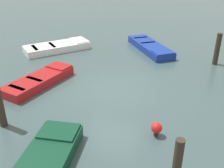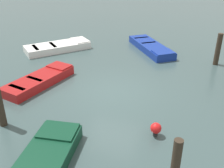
% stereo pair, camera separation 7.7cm
% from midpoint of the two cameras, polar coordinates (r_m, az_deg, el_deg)
% --- Properties ---
extents(ground_plane, '(80.00, 80.00, 0.00)m').
position_cam_midpoint_polar(ground_plane, '(11.29, -0.19, -1.59)').
color(ground_plane, '#384C4C').
extents(rowboat_red, '(3.68, 2.01, 0.46)m').
position_cam_midpoint_polar(rowboat_red, '(12.24, -15.65, 0.82)').
color(rowboat_red, maroon).
rests_on(rowboat_red, ground_plane).
extents(rowboat_blue, '(4.10, 3.34, 0.46)m').
position_cam_midpoint_polar(rowboat_blue, '(16.31, 8.16, 7.98)').
color(rowboat_blue, navy).
rests_on(rowboat_blue, ground_plane).
extents(rowboat_white, '(3.76, 3.71, 0.46)m').
position_cam_midpoint_polar(rowboat_white, '(16.52, -11.91, 7.91)').
color(rowboat_white, silver).
rests_on(rowboat_white, ground_plane).
extents(mooring_piling_far_left, '(0.27, 0.27, 1.69)m').
position_cam_midpoint_polar(mooring_piling_far_left, '(14.86, 21.77, 7.06)').
color(mooring_piling_far_left, '#33281E').
rests_on(mooring_piling_far_left, ground_plane).
extents(mooring_piling_near_left, '(0.22, 0.22, 1.50)m').
position_cam_midpoint_polar(mooring_piling_near_left, '(6.78, 13.63, -16.69)').
color(mooring_piling_near_left, '#33281E').
rests_on(mooring_piling_near_left, ground_plane).
extents(marker_buoy, '(0.36, 0.36, 0.48)m').
position_cam_midpoint_polar(marker_buoy, '(8.64, 9.40, -9.48)').
color(marker_buoy, '#262626').
rests_on(marker_buoy, ground_plane).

